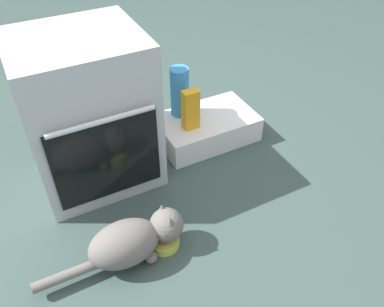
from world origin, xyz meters
The scene contains 7 objects.
ground centered at (0.00, 0.00, 0.00)m, with size 8.00×8.00×0.00m, color #384C47.
oven centered at (-0.01, 0.45, 0.40)m, with size 0.60×0.58×0.80m.
pantry_cabinet centered at (0.67, 0.45, 0.08)m, with size 0.58×0.36×0.16m, color white.
food_bowl centered at (0.11, -0.17, 0.03)m, with size 0.14×0.14×0.08m.
cat centered at (-0.04, -0.17, 0.12)m, with size 0.68×0.21×0.23m.
juice_carton centered at (0.54, 0.40, 0.28)m, with size 0.09×0.06×0.24m, color orange.
water_bottle centered at (0.55, 0.56, 0.31)m, with size 0.11×0.11×0.30m, color #388CD1.
Camera 1 is at (-0.29, -1.23, 1.52)m, focal length 36.83 mm.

